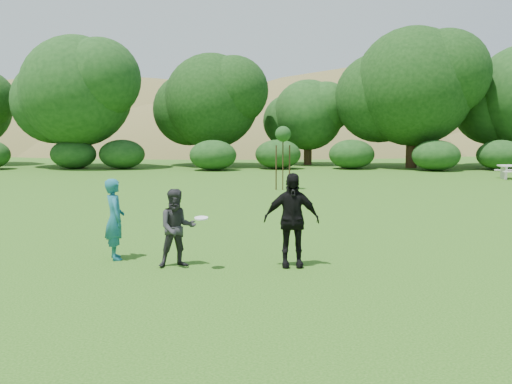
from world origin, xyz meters
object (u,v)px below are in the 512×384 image
player_grey (177,228)px  sapling (283,136)px  player_black (291,220)px  player_teal (115,219)px

player_grey → sapling: (2.33, 14.28, 1.63)m
player_grey → player_black: player_black is taller
player_teal → player_grey: player_teal is taller
player_teal → sapling: bearing=-40.0°
player_teal → sapling: sapling is taller
player_teal → player_black: size_ratio=0.91×
player_teal → player_black: (3.72, -0.54, 0.09)m
player_teal → player_grey: 1.56m
player_grey → sapling: 14.56m
player_grey → player_black: (2.29, 0.09, 0.16)m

